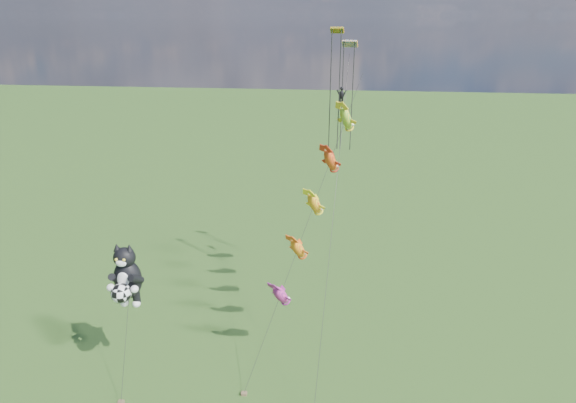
# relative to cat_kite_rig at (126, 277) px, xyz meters

# --- Properties ---
(ground) EXTENTS (300.00, 300.00, 0.00)m
(ground) POSITION_rel_cat_kite_rig_xyz_m (-1.17, -0.98, -8.35)
(ground) COLOR #17390E
(cat_kite_rig) EXTENTS (2.20, 3.99, 10.79)m
(cat_kite_rig) POSITION_rel_cat_kite_rig_xyz_m (0.00, 0.00, 0.00)
(cat_kite_rig) COLOR brown
(cat_kite_rig) RESTS_ON ground
(fish_windsock_rig) EXTENTS (7.80, 14.04, 20.64)m
(fish_windsock_rig) POSITION_rel_cat_kite_rig_xyz_m (12.29, 6.74, 3.22)
(fish_windsock_rig) COLOR brown
(fish_windsock_rig) RESTS_ON ground
(parafoil_rig) EXTENTS (2.34, 17.54, 24.15)m
(parafoil_rig) POSITION_rel_cat_kite_rig_xyz_m (14.00, 11.37, 10.93)
(parafoil_rig) COLOR brown
(parafoil_rig) RESTS_ON ground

